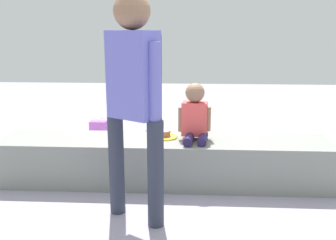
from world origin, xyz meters
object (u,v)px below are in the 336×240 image
at_px(cake_plate, 165,135).
at_px(cake_box_white, 63,147).
at_px(party_cup_red, 223,138).
at_px(adult_standing, 134,89).
at_px(water_bottle_far_side, 133,148).
at_px(handbag_black_leather, 261,154).
at_px(water_bottle_near_gift, 184,139).
at_px(gift_bag, 98,131).
at_px(child_seated, 195,115).

bearing_deg(cake_plate, cake_box_white, 150.58).
distance_m(party_cup_red, cake_box_white, 1.82).
height_order(adult_standing, cake_box_white, adult_standing).
height_order(water_bottle_far_side, handbag_black_leather, handbag_black_leather).
bearing_deg(water_bottle_far_side, water_bottle_near_gift, 34.50).
height_order(adult_standing, gift_bag, adult_standing).
xyz_separation_m(child_seated, handbag_black_leather, (0.67, 0.50, -0.50)).
bearing_deg(water_bottle_near_gift, water_bottle_far_side, -145.50).
relative_size(child_seated, adult_standing, 0.32).
distance_m(adult_standing, water_bottle_near_gift, 1.93).
height_order(cake_plate, water_bottle_near_gift, cake_plate).
relative_size(adult_standing, gift_bag, 5.46).
distance_m(gift_bag, cake_box_white, 0.56).
distance_m(adult_standing, water_bottle_far_side, 1.59).
relative_size(gift_bag, party_cup_red, 2.79).
bearing_deg(water_bottle_near_gift, cake_plate, -99.27).
bearing_deg(water_bottle_far_side, handbag_black_leather, -7.39).
xyz_separation_m(cake_plate, water_bottle_near_gift, (0.16, 0.98, -0.32)).
bearing_deg(adult_standing, cake_box_white, 125.69).
bearing_deg(child_seated, cake_box_white, 153.55).
height_order(cake_box_white, handbag_black_leather, handbag_black_leather).
distance_m(gift_bag, water_bottle_near_gift, 1.04).
bearing_deg(gift_bag, handbag_black_leather, -20.91).
bearing_deg(party_cup_red, cake_plate, -118.39).
bearing_deg(water_bottle_near_gift, cake_box_white, -165.25).
bearing_deg(handbag_black_leather, water_bottle_near_gift, 145.27).
relative_size(water_bottle_near_gift, cake_box_white, 0.67).
bearing_deg(party_cup_red, child_seated, -106.67).
xyz_separation_m(child_seated, gift_bag, (-1.13, 1.19, -0.48)).
distance_m(adult_standing, cake_plate, 0.90).
bearing_deg(adult_standing, handbag_black_leather, 47.02).
xyz_separation_m(child_seated, water_bottle_far_side, (-0.63, 0.67, -0.51)).
bearing_deg(adult_standing, water_bottle_far_side, 99.18).
bearing_deg(gift_bag, water_bottle_near_gift, -8.43).
xyz_separation_m(adult_standing, water_bottle_far_side, (-0.22, 1.34, -0.84)).
bearing_deg(water_bottle_far_side, child_seated, -46.64).
xyz_separation_m(adult_standing, handbag_black_leather, (1.09, 1.17, -0.83)).
relative_size(child_seated, water_bottle_near_gift, 2.58).
bearing_deg(child_seated, cake_plate, 168.37).
distance_m(cake_plate, cake_box_white, 1.35).
relative_size(water_bottle_far_side, cake_box_white, 0.69).
bearing_deg(child_seated, gift_bag, 133.49).
bearing_deg(cake_plate, water_bottle_near_gift, 80.73).
xyz_separation_m(child_seated, water_bottle_near_gift, (-0.10, 1.03, -0.52)).
relative_size(child_seated, gift_bag, 1.72).
xyz_separation_m(adult_standing, cake_plate, (0.16, 0.72, -0.52)).
bearing_deg(handbag_black_leather, water_bottle_far_side, 172.61).
height_order(child_seated, water_bottle_near_gift, child_seated).
bearing_deg(water_bottle_near_gift, handbag_black_leather, -34.73).
bearing_deg(cake_plate, water_bottle_far_side, 121.19).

